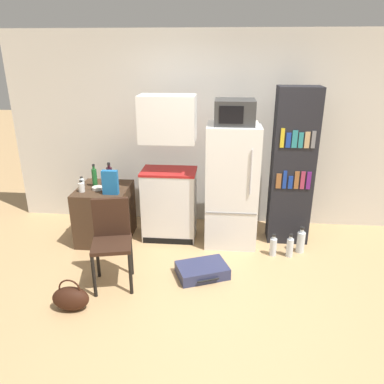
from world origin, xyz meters
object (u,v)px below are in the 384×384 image
Objects in this scene: bottle_green_tall at (95,177)px; bookshelf at (293,168)px; refrigerator at (232,186)px; microwave at (235,112)px; bowl at (98,188)px; cereal_box at (111,182)px; kitchen_hutch at (169,177)px; bottle_milk_white at (82,187)px; side_table at (105,213)px; water_bottle_middle at (290,247)px; water_bottle_back at (301,241)px; suitcase_large_flat at (203,270)px; bottle_wine_dark at (110,176)px; water_bottle_front at (274,246)px; bottle_clear_short at (82,183)px; chair at (112,234)px; handbag at (71,298)px.

bookshelf is at bearing 3.48° from bottle_green_tall.
refrigerator is 0.92m from microwave.
cereal_box is at bearing -32.30° from bowl.
bottle_milk_white is (-1.05, -0.29, -0.07)m from kitchen_hutch.
bowl is at bearing -175.51° from microwave.
side_table is 2.39m from water_bottle_middle.
side_table is 2.10× the size of water_bottle_back.
refrigerator is 1.15m from suitcase_large_flat.
side_table is 0.46× the size of refrigerator.
bowl is at bearing -167.57° from kitchen_hutch.
bottle_wine_dark reaches higher than water_bottle_back.
microwave is 2.08m from bottle_milk_white.
suitcase_large_flat is (1.26, -0.88, -0.78)m from bottle_wine_dark.
bottle_wine_dark is 0.90× the size of water_bottle_back.
bowl reaches higher than water_bottle_front.
cereal_box is (0.28, -0.25, 0.02)m from bottle_green_tall.
side_table is 0.57m from cereal_box.
cereal_box is (0.43, -0.18, 0.09)m from bottle_clear_short.
bowl is (0.07, -0.11, -0.11)m from bottle_green_tall.
bookshelf reaches higher than bottle_wine_dark.
chair reaches higher than side_table.
bottle_wine_dark is 2.04× the size of bottle_clear_short.
bottle_green_tall is (0.10, 0.20, 0.06)m from bottle_milk_white.
microwave is 1.03m from bookshelf.
refrigerator is 3.31× the size of microwave.
cereal_box is (0.22, -0.14, 0.13)m from bowl.
refrigerator is 1.66× the size of chair.
bookshelf reaches higher than microwave.
bookshelf is 0.92m from water_bottle_back.
microwave reaches higher than water_bottle_front.
bowl is at bearing 175.27° from water_bottle_middle.
water_bottle_back is (2.56, -0.08, -0.59)m from bowl.
kitchen_hutch is at bearing 175.68° from refrigerator.
bottle_clear_short is (-1.90, -0.09, 0.01)m from refrigerator.
bottle_green_tall is at bearing 120.83° from bowl.
water_bottle_front is (2.21, -0.19, -0.62)m from bowl.
side_table is at bearing 173.58° from water_bottle_middle.
bottle_wine_dark is 0.85× the size of handbag.
refrigerator is at bearing -1.24° from bottle_wine_dark.
water_bottle_middle is (0.72, -0.33, -1.56)m from microwave.
bookshelf is at bearing 110.42° from water_bottle_back.
kitchen_hutch is at bearing 165.53° from water_bottle_middle.
microwave is (-0.00, -0.00, 0.92)m from refrigerator.
bookshelf is 2.13× the size of chair.
bookshelf reaches higher than bottle_green_tall.
bottle_green_tall is at bearing -176.52° from bookshelf.
microwave is 1.78m from bottle_wine_dark.
kitchen_hutch reaches higher than chair.
water_bottle_back is (2.45, -0.25, -0.70)m from bottle_wine_dark.
bowl is 0.40× the size of water_bottle_back.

